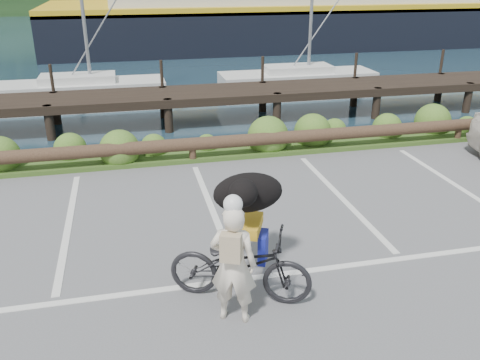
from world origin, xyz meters
name	(u,v)px	position (x,y,z in m)	size (l,w,h in m)	color
ground	(235,265)	(0.00, 0.00, 0.00)	(72.00, 72.00, 0.00)	#57575A
vegetation_strip	(189,151)	(0.00, 5.30, 0.05)	(34.00, 1.60, 0.10)	#3D5B21
log_rail	(193,162)	(0.00, 4.60, 0.00)	(32.00, 0.30, 0.60)	#443021
bicycle	(240,265)	(-0.10, -0.81, 0.51)	(0.68, 1.95, 1.03)	black
cyclist	(233,264)	(-0.28, -1.23, 0.81)	(0.59, 0.39, 1.62)	#F0E2CB
dog	(248,193)	(0.15, -0.24, 1.31)	(1.00, 0.49, 0.58)	black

